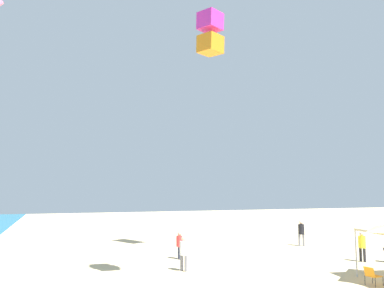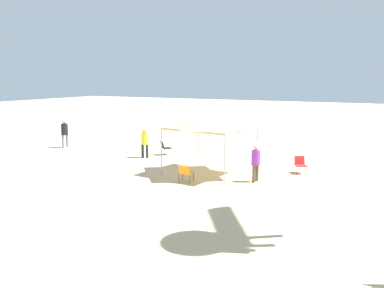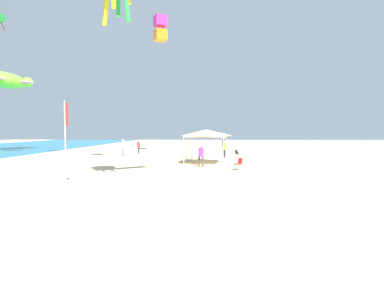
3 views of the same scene
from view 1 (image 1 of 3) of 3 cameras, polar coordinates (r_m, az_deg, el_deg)
folding_chair_left_of_tent at (r=19.70m, az=24.85°, el=-16.96°), size 0.63×0.71×0.82m
person_kite_handler at (r=31.03m, az=15.71°, el=-12.15°), size 0.45×0.50×1.88m
person_by_tent at (r=24.46m, az=-1.85°, el=-14.29°), size 0.43×0.39×1.63m
person_near_umbrella at (r=25.62m, az=23.63°, el=-13.26°), size 0.46×0.41×1.73m
person_watching_sky at (r=20.95m, az=-1.20°, el=-15.30°), size 0.44×0.43×1.80m
kite_box_magenta at (r=28.29m, az=2.68°, el=15.94°), size 1.91×1.89×2.97m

